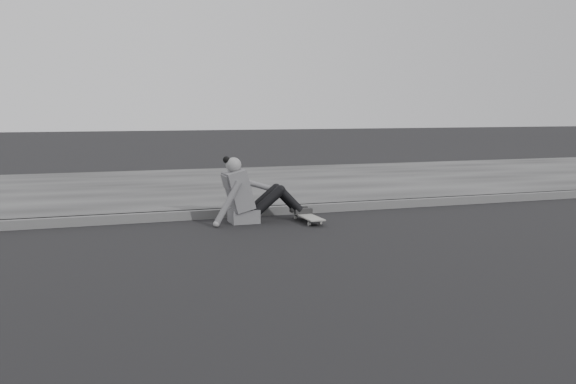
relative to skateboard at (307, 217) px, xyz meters
name	(u,v)px	position (x,y,z in m)	size (l,w,h in m)	color
ground	(482,242)	(1.37, -1.86, -0.07)	(80.00, 80.00, 0.00)	black
curb	(376,205)	(1.37, 0.72, -0.01)	(24.00, 0.16, 0.12)	#525252
sidewalk	(304,183)	(1.37, 3.74, -0.01)	(24.00, 6.00, 0.12)	#3B3B3B
skateboard	(307,217)	(0.00, 0.00, 0.00)	(0.20, 0.78, 0.09)	gray
seated_woman	(248,195)	(-0.73, 0.25, 0.29)	(1.38, 0.46, 0.88)	#5A5A5D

